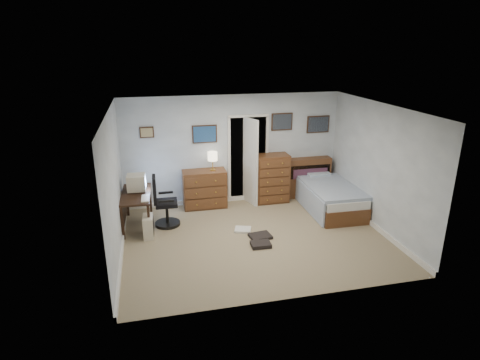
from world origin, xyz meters
name	(u,v)px	position (x,y,z in m)	size (l,w,h in m)	color
floor	(255,238)	(0.00, 0.00, -0.01)	(5.00, 4.00, 0.02)	tan
computer_desk	(132,201)	(-2.28, 1.07, 0.55)	(0.62, 1.25, 0.71)	black
crt_monitor	(136,183)	(-2.18, 1.22, 0.89)	(0.38, 0.35, 0.34)	beige
keyboard	(145,198)	(-2.02, 0.72, 0.72)	(0.14, 0.38, 0.02)	beige
pc_tower	(148,226)	(-2.00, 0.52, 0.21)	(0.21, 0.40, 0.43)	beige
office_chair	(164,207)	(-1.67, 0.97, 0.41)	(0.53, 0.53, 1.07)	black
media_stack	(132,189)	(-2.32, 2.13, 0.44)	(0.18, 0.18, 0.88)	maroon
low_dresser	(205,189)	(-0.72, 1.77, 0.43)	(0.97, 0.49, 0.86)	brown
table_lamp	(213,157)	(-0.52, 1.77, 1.17)	(0.22, 0.22, 0.42)	gold
doorway	(245,156)	(0.35, 2.27, 1.00)	(0.96, 1.12, 2.05)	black
tall_dresser	(272,178)	(0.86, 1.75, 0.57)	(0.77, 0.45, 1.14)	brown
headboard_bookcase	(308,176)	(1.83, 1.86, 0.51)	(1.08, 0.29, 0.97)	brown
bed	(329,196)	(1.99, 1.01, 0.30)	(1.09, 1.98, 0.64)	brown
wall_posters	(258,127)	(0.57, 1.98, 1.75)	(4.38, 0.04, 0.60)	#331E11
floor_clutter	(257,238)	(0.01, -0.07, 0.03)	(0.68, 1.02, 0.07)	silver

